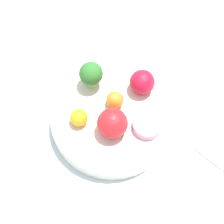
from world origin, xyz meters
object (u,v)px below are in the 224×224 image
broccoli (91,74)px  apple_red (143,83)px  small_cup (147,125)px  orange_front (79,118)px  bowl (112,119)px  orange_back (115,100)px  apple_green (112,123)px

broccoli → apple_red: broccoli is taller
broccoli → small_cup: bearing=-177.0°
small_cup → orange_front: bearing=40.2°
broccoli → apple_red: 0.11m
orange_front → small_cup: bearing=-139.8°
broccoli → orange_front: size_ratio=1.79×
broccoli → apple_red: bearing=-142.5°
broccoli → small_cup: size_ratio=1.08×
bowl → orange_back: (0.01, -0.02, 0.04)m
apple_red → orange_front: bearing=75.7°
bowl → apple_red: apple_red is taller
orange_back → orange_front: bearing=75.1°
orange_back → small_cup: 0.08m
bowl → apple_green: size_ratio=4.19×
bowl → apple_green: (-0.03, 0.02, 0.05)m
bowl → apple_red: bearing=-92.1°
apple_red → apple_green: (-0.02, 0.11, 0.00)m
apple_red → apple_green: bearing=101.5°
broccoli → apple_green: bearing=157.0°
apple_red → orange_back: 0.07m
apple_red → orange_front: (0.04, 0.14, -0.01)m
apple_red → small_cup: 0.09m
orange_front → orange_back: 0.08m
apple_green → small_cup: apple_green is taller
bowl → orange_back: bearing=-58.2°
orange_front → broccoli: bearing=-58.6°
bowl → broccoli: 0.10m
apple_red → orange_front: apple_red is taller
orange_front → orange_back: size_ratio=1.00×
bowl → orange_front: orange_front is taller
broccoli → orange_back: (-0.07, 0.00, -0.02)m
broccoli → apple_green: 0.12m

